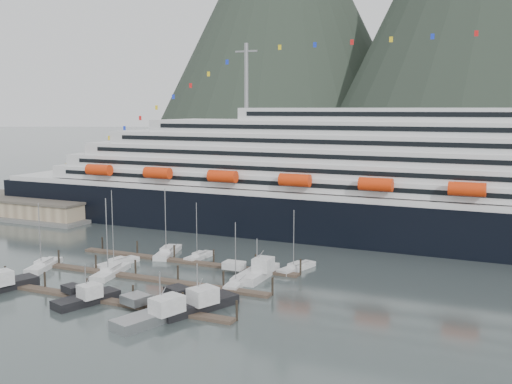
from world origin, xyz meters
TOP-DOWN VIEW (x-y plane):
  - ground at (0.00, 0.00)m, footprint 1600.00×1600.00m
  - cruise_ship at (30.03, 54.94)m, footprint 210.00×30.40m
  - warehouse at (-72.00, 42.00)m, footprint 46.00×20.00m
  - dock_near at (-4.93, -9.95)m, footprint 48.18×2.28m
  - dock_mid at (-4.93, 3.05)m, footprint 48.18×2.28m
  - dock_far at (-4.93, 16.05)m, footprint 48.18×2.28m
  - sailboat_a at (-27.00, 1.16)m, footprint 5.76×10.46m
  - sailboat_b at (-15.71, 8.86)m, footprint 4.14×9.72m
  - sailboat_c at (-12.59, 2.86)m, footprint 5.11×11.18m
  - sailboat_e at (-11.43, 19.99)m, footprint 5.93×11.61m
  - sailboat_f at (-3.91, 19.99)m, footprint 2.81×8.08m
  - sailboat_g at (17.11, 19.99)m, footprint 4.67×10.05m
  - sailboat_h at (11.37, 6.52)m, footprint 3.59×8.58m
  - trawler_b at (-5.88, -11.78)m, footprint 8.96×11.09m
  - trawler_c at (8.54, -12.87)m, footprint 11.85×15.63m
  - trawler_d at (11.44, -7.21)m, footprint 11.35×13.81m
  - trawler_e at (12.25, 12.48)m, footprint 9.26×12.15m

SIDE VIEW (x-z plane):
  - ground at x=0.00m, z-range 0.00..0.00m
  - dock_near at x=-4.93m, z-range -1.29..1.91m
  - dock_mid at x=-4.93m, z-range -1.29..1.91m
  - dock_far at x=-4.93m, z-range -1.29..1.91m
  - sailboat_g at x=17.11m, z-range -5.61..6.41m
  - sailboat_f at x=-3.91m, z-range -5.59..6.39m
  - sailboat_h at x=11.37m, z-range -5.41..6.21m
  - sailboat_b at x=-15.71m, z-range -7.16..8.02m
  - sailboat_a at x=-27.00m, z-range -6.21..7.08m
  - sailboat_e at x=-11.43m, z-range -6.85..7.73m
  - sailboat_c at x=-12.59m, z-range -6.98..7.87m
  - trawler_b at x=-5.88m, z-range -2.54..4.30m
  - trawler_c at x=8.54m, z-range -2.92..4.85m
  - trawler_e at x=12.25m, z-range -2.97..4.92m
  - trawler_d at x=11.44m, z-range -3.00..4.96m
  - warehouse at x=-72.00m, z-range -0.65..5.15m
  - cruise_ship at x=30.03m, z-range -13.11..37.19m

